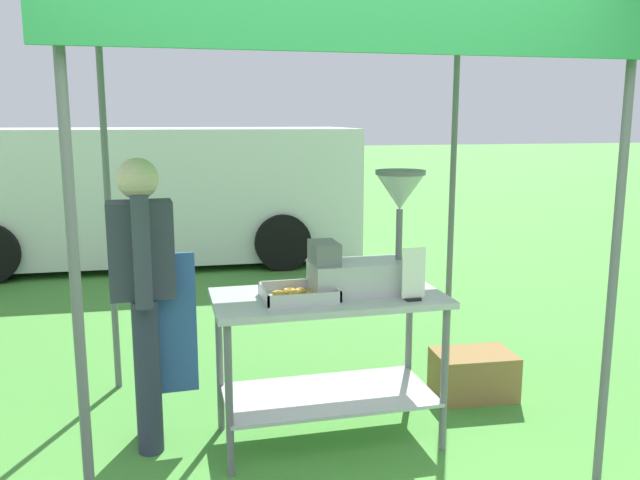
{
  "coord_description": "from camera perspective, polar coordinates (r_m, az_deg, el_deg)",
  "views": [
    {
      "loc": [
        -0.66,
        -2.02,
        1.81
      ],
      "look_at": [
        0.22,
        1.57,
        1.13
      ],
      "focal_mm": 36.83,
      "sensor_mm": 36.0,
      "label": 1
    }
  ],
  "objects": [
    {
      "name": "donut_tray",
      "position": [
        3.54,
        -1.86,
        -4.84
      ],
      "size": [
        0.39,
        0.32,
        0.07
      ],
      "color": "#B7B7BC",
      "rests_on": "donut_cart"
    },
    {
      "name": "menu_sign",
      "position": [
        3.53,
        8.13,
        -3.27
      ],
      "size": [
        0.13,
        0.05,
        0.29
      ],
      "color": "black",
      "rests_on": "donut_cart"
    },
    {
      "name": "donut_cart",
      "position": [
        3.7,
        0.74,
        -8.18
      ],
      "size": [
        1.27,
        0.63,
        0.85
      ],
      "color": "#B7B7BC",
      "rests_on": "ground"
    },
    {
      "name": "stall_canopy",
      "position": [
        3.62,
        0.39,
        17.36
      ],
      "size": [
        2.63,
        2.02,
        2.35
      ],
      "color": "slate",
      "rests_on": "ground"
    },
    {
      "name": "van_white",
      "position": [
        8.74,
        -14.91,
        4.03
      ],
      "size": [
        5.39,
        2.25,
        1.69
      ],
      "color": "white",
      "rests_on": "ground"
    },
    {
      "name": "ground_plane",
      "position": [
        8.25,
        -8.79,
        -2.3
      ],
      "size": [
        70.0,
        70.0,
        0.0
      ],
      "primitive_type": "plane",
      "color": "#478E38"
    },
    {
      "name": "supply_crate",
      "position": [
        4.54,
        13.18,
        -11.29
      ],
      "size": [
        0.54,
        0.39,
        0.3
      ],
      "color": "olive",
      "rests_on": "ground"
    },
    {
      "name": "vendor",
      "position": [
        3.7,
        -15.02,
        -4.07
      ],
      "size": [
        0.45,
        0.53,
        1.61
      ],
      "color": "#2D3347",
      "rests_on": "ground"
    },
    {
      "name": "donut_fryer",
      "position": [
        3.64,
        4.43,
        -0.64
      ],
      "size": [
        0.64,
        0.28,
        0.68
      ],
      "color": "#B7B7BC",
      "rests_on": "donut_cart"
    }
  ]
}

